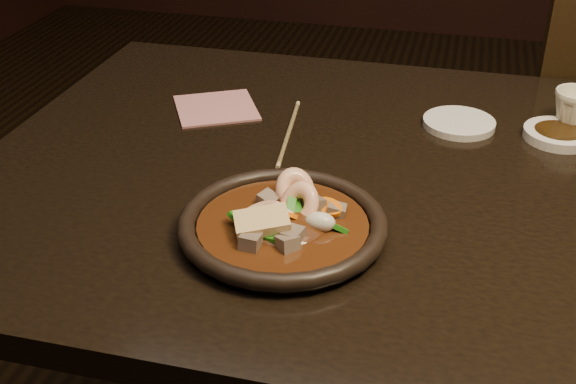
# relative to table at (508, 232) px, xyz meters

# --- Properties ---
(table) EXTENTS (1.60, 0.90, 0.75)m
(table) POSITION_rel_table_xyz_m (0.00, 0.00, 0.00)
(table) COLOR black
(table) RESTS_ON floor
(plate) EXTENTS (0.27, 0.27, 0.03)m
(plate) POSITION_rel_table_xyz_m (-0.29, -0.20, 0.09)
(plate) COLOR black
(plate) RESTS_ON table
(stirfry) EXTENTS (0.15, 0.17, 0.06)m
(stirfry) POSITION_rel_table_xyz_m (-0.29, -0.19, 0.10)
(stirfry) COLOR #3C1C0B
(stirfry) RESTS_ON plate
(soy_dish) EXTENTS (0.11, 0.11, 0.02)m
(soy_dish) POSITION_rel_table_xyz_m (0.07, 0.18, 0.08)
(soy_dish) COLOR silver
(soy_dish) RESTS_ON table
(saucer_left) EXTENTS (0.12, 0.12, 0.01)m
(saucer_left) POSITION_rel_table_xyz_m (-0.09, 0.19, 0.08)
(saucer_left) COLOR silver
(saucer_left) RESTS_ON table
(tea_cup) EXTENTS (0.08, 0.07, 0.07)m
(tea_cup) POSITION_rel_table_xyz_m (0.09, 0.23, 0.11)
(tea_cup) COLOR silver
(tea_cup) RESTS_ON table
(chopsticks) EXTENTS (0.03, 0.24, 0.01)m
(chopsticks) POSITION_rel_table_xyz_m (-0.36, 0.09, 0.08)
(chopsticks) COLOR tan
(chopsticks) RESTS_ON table
(napkin) EXTENTS (0.18, 0.18, 0.00)m
(napkin) POSITION_rel_table_xyz_m (-0.50, 0.16, 0.08)
(napkin) COLOR #B77071
(napkin) RESTS_ON table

